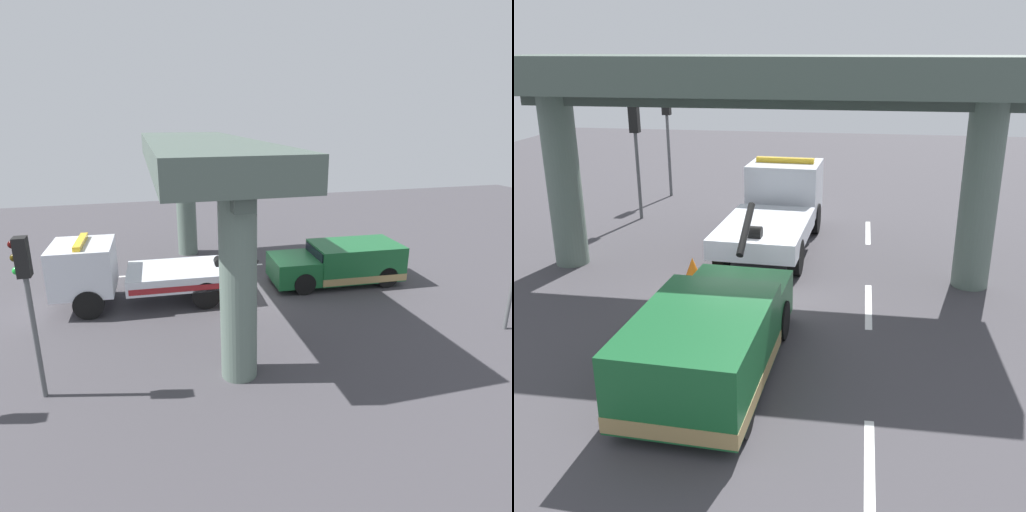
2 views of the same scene
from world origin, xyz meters
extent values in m
cube|color=#423F44|center=(0.00, 0.00, -0.05)|extent=(60.00, 40.00, 0.10)
cube|color=silver|center=(-6.00, -2.92, 0.00)|extent=(2.60, 0.16, 0.01)
cube|color=silver|center=(0.00, -2.92, 0.00)|extent=(2.60, 0.16, 0.01)
cube|color=silver|center=(6.00, -2.92, 0.00)|extent=(2.60, 0.16, 0.01)
cube|color=silver|center=(2.63, 0.05, 0.93)|extent=(3.95, 2.58, 0.55)
cube|color=silver|center=(5.95, -0.10, 1.48)|extent=(2.15, 2.40, 1.65)
cube|color=black|center=(6.56, -0.13, 1.84)|extent=(0.16, 2.21, 0.66)
cube|color=maroon|center=(2.68, 1.26, 0.84)|extent=(3.64, 0.19, 0.20)
cylinder|color=black|center=(0.44, 0.16, 1.66)|extent=(1.42, 0.25, 1.07)
cylinder|color=black|center=(1.24, 0.12, 1.32)|extent=(0.38, 0.47, 0.36)
cube|color=yellow|center=(5.95, -0.10, 2.38)|extent=(0.33, 1.93, 0.16)
cylinder|color=black|center=(5.80, 0.95, 0.50)|extent=(1.01, 0.37, 1.00)
cylinder|color=black|center=(5.70, -1.13, 0.50)|extent=(1.01, 0.37, 1.00)
cylinder|color=black|center=(1.91, 1.13, 0.50)|extent=(1.01, 0.37, 1.00)
cylinder|color=black|center=(1.81, -0.95, 0.50)|extent=(1.01, 0.37, 1.00)
cube|color=#195B2D|center=(-4.35, 0.03, 0.91)|extent=(3.56, 2.36, 1.35)
cube|color=#195B2D|center=(-1.77, -0.09, 0.71)|extent=(1.83, 2.19, 0.95)
cube|color=black|center=(-2.61, -0.05, 1.20)|extent=(0.15, 1.94, 0.59)
cube|color=#9E8451|center=(-4.35, 0.03, 0.41)|extent=(3.58, 2.38, 0.28)
cylinder|color=black|center=(-1.87, 0.87, 0.42)|extent=(0.85, 0.32, 0.84)
cylinder|color=black|center=(-1.96, -1.04, 0.42)|extent=(0.85, 0.32, 0.84)
cylinder|color=black|center=(-5.26, 1.03, 0.42)|extent=(0.85, 0.32, 0.84)
cylinder|color=black|center=(-5.35, -0.88, 0.42)|extent=(0.85, 0.32, 0.84)
cylinder|color=#596B60|center=(1.74, 5.53, 2.40)|extent=(0.93, 0.93, 4.81)
cylinder|color=#596B60|center=(1.74, -5.53, 2.40)|extent=(0.93, 0.93, 4.81)
cube|color=#4B5B52|center=(1.74, 0.00, 5.26)|extent=(3.60, 13.06, 0.89)
cube|color=#3E4A43|center=(1.74, 0.00, 4.63)|extent=(0.50, 12.66, 0.36)
cylinder|color=#515456|center=(6.50, 5.23, 1.55)|extent=(0.12, 0.12, 3.09)
cube|color=black|center=(6.50, 5.23, 3.54)|extent=(0.28, 0.32, 0.90)
sphere|color=#360605|center=(6.66, 5.23, 3.84)|extent=(0.18, 0.18, 0.18)
sphere|color=#3A2D06|center=(6.66, 5.23, 3.54)|extent=(0.18, 0.18, 0.18)
sphere|color=green|center=(6.66, 5.23, 3.24)|extent=(0.18, 0.18, 0.18)
cylinder|color=#515456|center=(10.00, 5.23, 1.66)|extent=(0.12, 0.12, 3.32)
cube|color=black|center=(10.00, 5.23, 3.77)|extent=(0.28, 0.32, 0.90)
sphere|color=red|center=(10.16, 5.23, 4.07)|extent=(0.18, 0.18, 0.18)
sphere|color=#3A2D06|center=(10.16, 5.23, 3.77)|extent=(0.18, 0.18, 0.18)
sphere|color=black|center=(10.16, 5.23, 3.47)|extent=(0.18, 0.18, 0.18)
cone|color=orange|center=(0.79, 1.67, 0.35)|extent=(0.53, 0.53, 0.70)
cube|color=black|center=(0.79, 1.67, 0.01)|extent=(0.59, 0.59, 0.03)
camera|label=1|loc=(3.98, 15.43, 6.51)|focal=31.08mm
camera|label=2|loc=(-13.20, -2.56, 5.91)|focal=41.33mm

